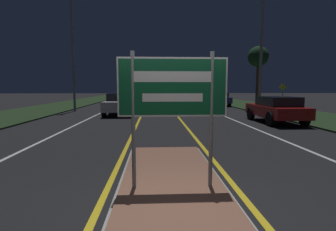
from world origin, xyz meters
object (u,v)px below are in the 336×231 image
streetlight_right_near (263,13)px  car_approaching_0 (121,103)px  car_receding_1 (217,99)px  car_receding_2 (195,95)px  car_receding_3 (186,93)px  car_receding_0 (276,109)px  highway_sign (173,93)px  streetlight_left_near (72,32)px  warning_sign (283,93)px

streetlight_right_near → car_approaching_0: size_ratio=2.43×
car_receding_1 → car_receding_2: (-0.12, 13.80, 0.03)m
car_receding_1 → car_receding_3: bearing=90.1°
car_receding_0 → car_receding_1: bearing=89.9°
highway_sign → car_receding_3: highway_sign is taller
streetlight_left_near → car_receding_0: 15.54m
highway_sign → car_receding_3: size_ratio=0.54×
car_approaching_0 → car_receding_2: bearing=69.1°
streetlight_left_near → car_receding_0: streetlight_left_near is taller
warning_sign → car_receding_0: bearing=-118.4°
highway_sign → car_receding_0: bearing=55.6°
car_receding_1 → car_approaching_0: car_approaching_0 is taller
warning_sign → car_receding_1: bearing=127.9°
car_receding_0 → car_receding_3: (-0.02, 38.67, -0.01)m
car_receding_2 → car_receding_3: (0.08, 11.82, -0.01)m
car_receding_2 → car_receding_3: size_ratio=0.96×
car_receding_0 → car_receding_2: car_receding_2 is taller
highway_sign → car_approaching_0: (-2.57, 13.41, -0.98)m
streetlight_left_near → car_receding_2: (12.46, 19.39, -5.29)m
streetlight_left_near → car_receding_2: bearing=57.3°
streetlight_right_near → car_receding_2: streetlight_right_near is taller
streetlight_right_near → car_receding_1: 11.34m
streetlight_right_near → car_receding_3: (-0.46, 35.38, -5.72)m
streetlight_left_near → car_receding_1: streetlight_left_near is taller
car_receding_2 → car_approaching_0: bearing=-110.9°
streetlight_right_near → car_approaching_0: (-9.05, 1.32, -5.68)m
car_receding_0 → warning_sign: (4.18, 7.72, 0.61)m
car_receding_3 → car_approaching_0: size_ratio=0.99×
car_approaching_0 → car_receding_0: bearing=-28.1°
car_receding_0 → car_receding_1: 13.06m
car_receding_1 → car_approaching_0: bearing=-135.6°
car_receding_0 → warning_sign: bearing=61.6°
car_receding_3 → car_approaching_0: bearing=-104.2°
car_receding_2 → car_approaching_0: 23.82m
warning_sign → car_receding_3: bearing=97.7°
highway_sign → car_approaching_0: 13.69m
car_receding_0 → car_approaching_0: car_approaching_0 is taller
car_receding_0 → car_approaching_0: 9.76m
car_receding_1 → warning_sign: (4.15, -5.33, 0.64)m
streetlight_right_near → car_receding_2: bearing=91.3°
streetlight_left_near → streetlight_right_near: size_ratio=0.92×
streetlight_right_near → car_receding_2: size_ratio=2.55×
car_receding_0 → streetlight_right_near: bearing=82.4°
car_receding_1 → car_receding_2: size_ratio=1.13×
car_receding_3 → streetlight_right_near: bearing=-89.3°
car_approaching_0 → highway_sign: bearing=-79.1°
streetlight_left_near → streetlight_right_near: streetlight_right_near is taller
car_receding_0 → car_receding_2: 26.85m
streetlight_right_near → highway_sign: bearing=-118.2°
car_receding_0 → car_approaching_0: size_ratio=0.95×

